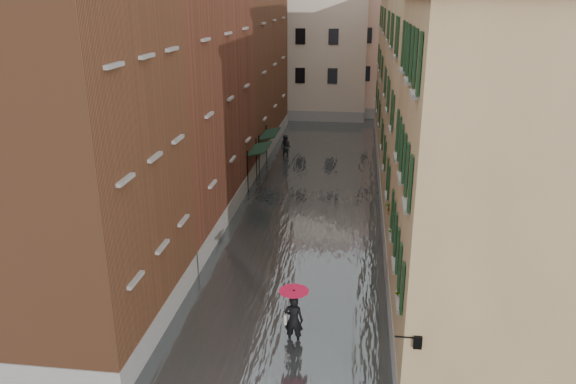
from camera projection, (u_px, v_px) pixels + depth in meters
The scene contains 16 objects.
ground at pixel (284, 310), 21.78m from camera, with size 120.00×120.00×0.00m, color #555557.
floodwater at pixel (313, 195), 33.91m from camera, with size 10.00×60.00×0.20m, color #4A5052.
building_left_near at pixel (66, 156), 18.59m from camera, with size 6.00×8.00×13.00m, color brown.
building_left_mid at pixel (173, 103), 28.97m from camera, with size 6.00×14.00×12.50m, color brown.
building_left_far at pixel (235, 58), 42.75m from camera, with size 6.00×16.00×14.00m, color brown.
building_right_near at pixel (501, 196), 17.16m from camera, with size 6.00×8.00×11.50m, color #96724D.
building_right_mid at pixel (451, 105), 27.20m from camera, with size 6.00×14.00×13.00m, color tan.
building_right_far at pixel (421, 78), 41.49m from camera, with size 6.00×16.00×11.50m, color #96724D.
building_end_cream at pixel (305, 49), 55.54m from camera, with size 12.00×9.00×13.00m, color beige.
building_end_pink at pixel (396, 53), 56.49m from camera, with size 10.00×9.00×12.00m, color #CBA68E.
awning_near at pixel (259, 150), 34.81m from camera, with size 1.09×2.97×2.80m.
awning_far at pixel (269, 135), 38.51m from camera, with size 1.09×3.08×2.80m.
wall_lantern at pixel (417, 341), 14.65m from camera, with size 0.71×0.22×0.35m.
window_planters at pixel (397, 234), 19.97m from camera, with size 0.59×8.15×0.84m.
pedestrian_main at pixel (294, 311), 19.29m from camera, with size 1.06×1.06×2.06m.
pedestrian_far at pixel (286, 147), 41.53m from camera, with size 0.87×0.67×1.78m, color black.
Camera 1 is at (2.59, -18.85, 11.55)m, focal length 35.00 mm.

